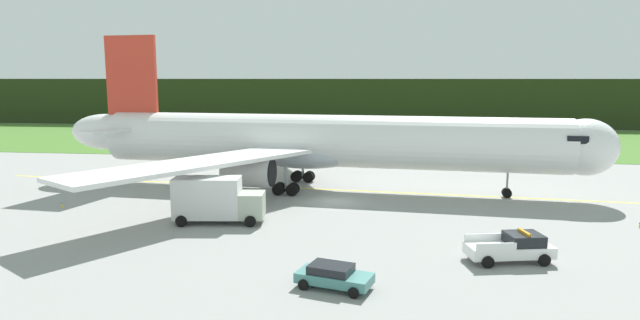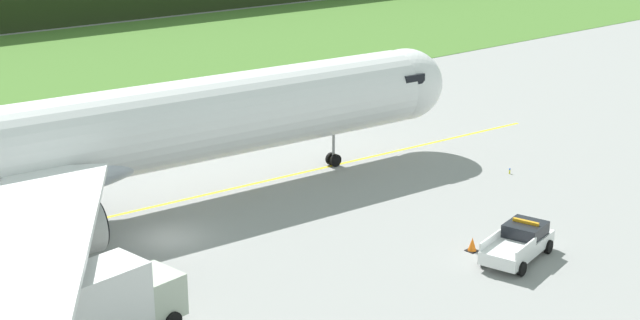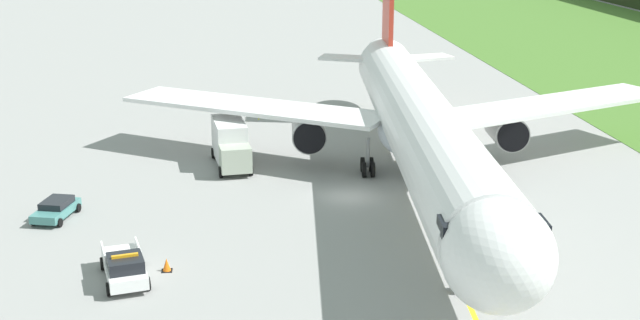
# 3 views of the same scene
# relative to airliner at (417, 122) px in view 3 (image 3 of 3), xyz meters

# --- Properties ---
(ground) EXTENTS (320.00, 320.00, 0.00)m
(ground) POSITION_rel_airliner_xyz_m (2.21, -5.45, -4.95)
(ground) COLOR gray
(taxiway_centerline_main) EXTENTS (74.93, 6.46, 0.01)m
(taxiway_centerline_main) POSITION_rel_airliner_xyz_m (0.75, -0.06, -4.95)
(taxiway_centerline_main) COLOR yellow
(taxiway_centerline_main) RESTS_ON ground
(airliner) EXTENTS (56.99, 48.19, 16.01)m
(airliner) POSITION_rel_airliner_xyz_m (0.00, 0.00, 0.00)
(airliner) COLOR white
(airliner) RESTS_ON ground
(ops_pickup_truck) EXTENTS (5.61, 3.27, 1.94)m
(ops_pickup_truck) POSITION_rel_airliner_xyz_m (14.97, -20.32, -4.05)
(ops_pickup_truck) COLOR white
(ops_pickup_truck) RESTS_ON ground
(catering_truck) EXTENTS (7.33, 3.38, 3.83)m
(catering_truck) POSITION_rel_airliner_xyz_m (-6.42, -14.03, -3.03)
(catering_truck) COLOR #A8B39F
(catering_truck) RESTS_ON ground
(staff_car) EXTENTS (4.46, 2.92, 1.30)m
(staff_car) POSITION_rel_airliner_xyz_m (4.26, -26.08, -4.25)
(staff_car) COLOR teal
(staff_car) RESTS_ON ground
(apron_cone) EXTENTS (0.63, 0.63, 0.78)m
(apron_cone) POSITION_rel_airliner_xyz_m (13.85, -18.05, -4.57)
(apron_cone) COLOR black
(apron_cone) RESTS_ON ground
(taxiway_edge_light_west) EXTENTS (0.12, 0.12, 0.49)m
(taxiway_edge_light_west) POSITION_rel_airliner_xyz_m (-21.58, -11.08, -4.69)
(taxiway_edge_light_west) COLOR yellow
(taxiway_edge_light_west) RESTS_ON ground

